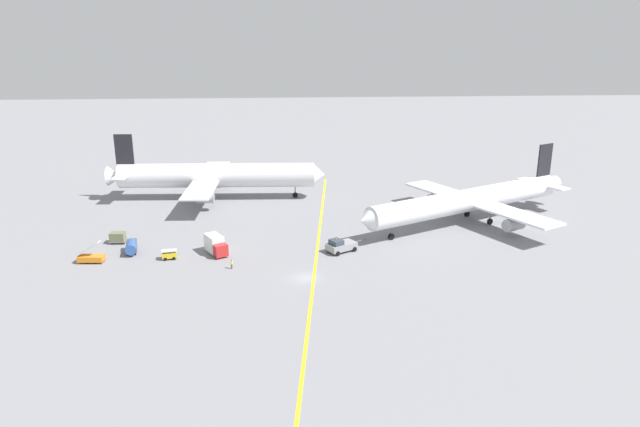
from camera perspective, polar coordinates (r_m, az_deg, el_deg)
name	(u,v)px	position (r m, az deg, el deg)	size (l,w,h in m)	color
ground_plane	(305,278)	(97.14, -1.48, -6.42)	(600.00, 600.00, 0.00)	gray
taxiway_stripe	(316,256)	(106.51, -0.36, -4.23)	(0.50, 120.00, 0.01)	yellow
airliner_at_gate_left	(216,176)	(145.09, -10.33, 3.72)	(53.91, 39.40, 16.28)	silver
airliner_being_pushed	(470,200)	(127.94, 14.69, 1.27)	(52.81, 39.06, 15.15)	white
pushback_tug	(341,245)	(108.19, 2.07, -3.20)	(8.32, 5.88, 2.88)	gray
gse_fuel_bowser_stubby	(131,246)	(113.09, -18.25, -3.11)	(2.69, 5.15, 2.40)	#2D5199
gse_baggage_cart_near_cluster	(169,255)	(108.26, -14.76, -3.97)	(2.96, 2.01, 1.71)	gold
gse_catering_truck_tall	(216,245)	(108.55, -10.34, -3.11)	(4.93, 6.27, 3.50)	red
gse_container_dolly_flat	(118,237)	(119.46, -19.48, -2.24)	(3.29, 2.34, 2.15)	slate
gse_stair_truck_yellow	(91,257)	(111.03, -21.85, -4.05)	(4.75, 2.33, 4.06)	orange
ground_crew_wing_walker_right	(232,264)	(101.64, -8.79, -4.98)	(0.36, 0.49, 1.70)	#4C4C51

